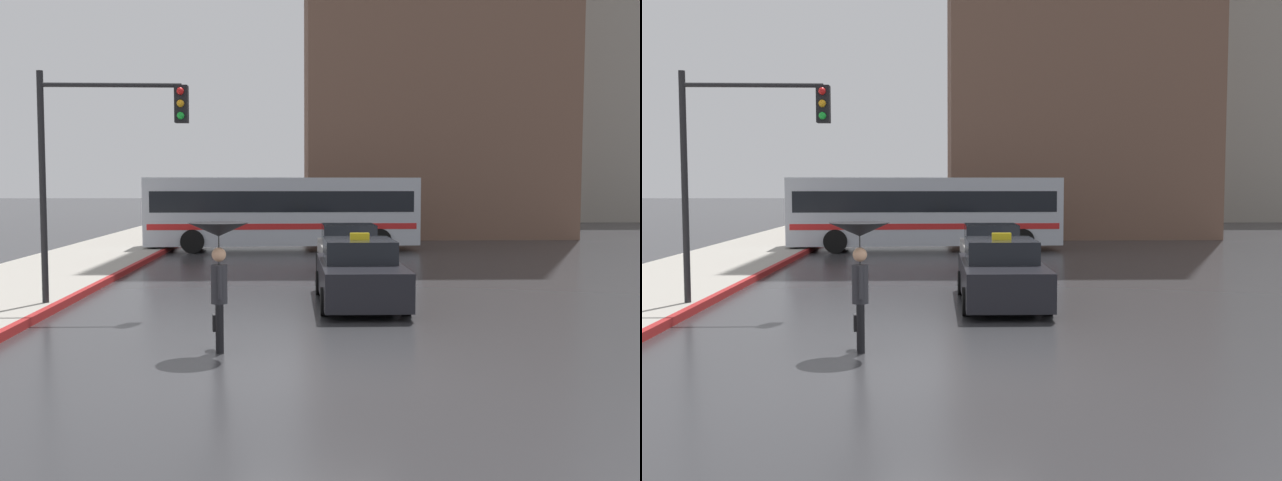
% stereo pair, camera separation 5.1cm
% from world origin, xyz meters
% --- Properties ---
extents(ground_plane, '(300.00, 300.00, 0.00)m').
position_xyz_m(ground_plane, '(0.00, 0.00, 0.00)').
color(ground_plane, '#2D2D30').
extents(taxi, '(1.91, 4.79, 1.64)m').
position_xyz_m(taxi, '(1.24, 6.24, 0.69)').
color(taxi, black).
rests_on(taxi, ground_plane).
extents(sedan_red, '(1.91, 4.09, 1.54)m').
position_xyz_m(sedan_red, '(1.43, 11.86, 0.71)').
color(sedan_red, '#B7B2AD').
rests_on(sedan_red, ground_plane).
extents(city_bus, '(11.37, 3.06, 3.05)m').
position_xyz_m(city_bus, '(-0.69, 20.67, 1.70)').
color(city_bus, '#B2B7C1').
rests_on(city_bus, ground_plane).
extents(pedestrian_with_umbrella, '(1.00, 1.00, 2.13)m').
position_xyz_m(pedestrian_with_umbrella, '(-1.50, 1.33, 1.71)').
color(pedestrian_with_umbrella, black).
rests_on(pedestrian_with_umbrella, ground_plane).
extents(traffic_light, '(3.22, 0.38, 5.18)m').
position_xyz_m(traffic_light, '(-4.38, 5.57, 3.60)').
color(traffic_light, black).
rests_on(traffic_light, ground_plane).
extents(building_tower_far, '(11.50, 9.65, 22.63)m').
position_xyz_m(building_tower_far, '(22.58, 48.17, 11.31)').
color(building_tower_far, gray).
rests_on(building_tower_far, ground_plane).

